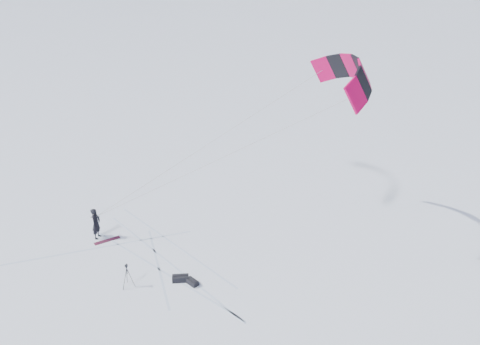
{
  "coord_description": "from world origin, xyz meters",
  "views": [
    {
      "loc": [
        5.31,
        -20.05,
        14.73
      ],
      "look_at": [
        6.4,
        4.56,
        3.92
      ],
      "focal_mm": 35.0,
      "sensor_mm": 36.0,
      "label": 1
    }
  ],
  "objects_px": {
    "gear_bag_a": "(180,278)",
    "gear_bag_b": "(192,282)",
    "snowboard": "(107,240)",
    "snowkiter": "(98,237)",
    "tripod": "(127,272)"
  },
  "relations": [
    {
      "from": "snowkiter",
      "to": "gear_bag_b",
      "type": "distance_m",
      "value": 7.51
    },
    {
      "from": "gear_bag_a",
      "to": "gear_bag_b",
      "type": "distance_m",
      "value": 0.67
    },
    {
      "from": "tripod",
      "to": "gear_bag_a",
      "type": "distance_m",
      "value": 2.69
    },
    {
      "from": "snowkiter",
      "to": "snowboard",
      "type": "distance_m",
      "value": 0.74
    },
    {
      "from": "snowboard",
      "to": "gear_bag_b",
      "type": "relative_size",
      "value": 2.06
    },
    {
      "from": "tripod",
      "to": "gear_bag_a",
      "type": "xyz_separation_m",
      "value": [
        2.58,
        0.33,
        -0.68
      ]
    },
    {
      "from": "snowboard",
      "to": "tripod",
      "type": "xyz_separation_m",
      "value": [
        2.01,
        -4.38,
        0.82
      ]
    },
    {
      "from": "gear_bag_b",
      "to": "gear_bag_a",
      "type": "bearing_deg",
      "value": -157.72
    },
    {
      "from": "snowboard",
      "to": "tripod",
      "type": "relative_size",
      "value": 1.16
    },
    {
      "from": "snowkiter",
      "to": "tripod",
      "type": "distance_m",
      "value": 5.52
    },
    {
      "from": "snowkiter",
      "to": "gear_bag_a",
      "type": "xyz_separation_m",
      "value": [
        5.22,
        -4.45,
        0.16
      ]
    },
    {
      "from": "snowkiter",
      "to": "gear_bag_b",
      "type": "height_order",
      "value": "snowkiter"
    },
    {
      "from": "snowkiter",
      "to": "snowboard",
      "type": "height_order",
      "value": "snowkiter"
    },
    {
      "from": "snowboard",
      "to": "gear_bag_a",
      "type": "height_order",
      "value": "gear_bag_a"
    },
    {
      "from": "tripod",
      "to": "gear_bag_b",
      "type": "relative_size",
      "value": 1.78
    }
  ]
}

